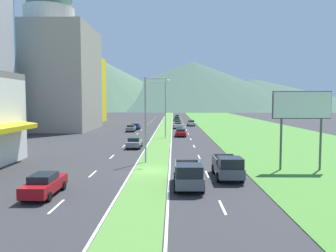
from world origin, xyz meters
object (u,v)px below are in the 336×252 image
Objects in this scene: car_6 at (191,123)px; pickup_truck_0 at (228,167)px; street_lamp_near at (148,114)px; billboard_roadside at (302,109)px; car_2 at (44,184)px; car_1 at (131,128)px; car_0 at (178,125)px; car_4 at (136,126)px; street_lamp_mid at (163,106)px; car_5 at (134,142)px; car_9 at (177,119)px; car_8 at (177,117)px; car_7 at (178,123)px; car_3 at (181,132)px; pickup_truck_1 at (188,175)px.

car_6 is 61.60m from pickup_truck_0.
car_6 is at bearing 82.27° from street_lamp_near.
billboard_roadside reaches higher than car_2.
car_1 is 49.66m from car_2.
car_0 reaches higher than car_4.
car_2 is (-7.10, -36.50, -4.88)m from street_lamp_mid.
car_5 reaches higher than car_9.
car_2 is 1.05× the size of car_8.
car_2 is at bearing 179.92° from car_4.
car_7 is at bearing -176.80° from pickup_truck_0.
street_lamp_near is 77.84m from car_9.
street_lamp_near is 1.96× the size of car_1.
car_7 is at bearing -8.58° from car_2.
car_3 is (10.19, 39.60, -0.06)m from car_2.
street_lamp_near is 11.00m from pickup_truck_0.
car_5 is 0.86× the size of pickup_truck_1.
car_7 is (0.09, 8.25, 0.02)m from car_0.
car_5 is at bearing -8.09° from car_2.
car_9 is at bearing -6.32° from car_2.
car_1 is 1.01× the size of car_6.
car_7 is (-10.75, 57.43, -4.95)m from billboard_roadside.
street_lamp_near is 1.93× the size of car_9.
billboard_roadside is 50.93m from car_4.
pickup_truck_1 is (0.06, -55.83, 0.24)m from car_0.
car_2 is 1.11× the size of car_7.
street_lamp_near is 1.21× the size of billboard_roadside.
car_2 is (-20.74, -8.78, -4.93)m from billboard_roadside.
street_lamp_mid is 2.12× the size of car_9.
pickup_truck_0 is at bearing 1.78° from car_8.
car_0 is (3.69, 45.45, -4.40)m from street_lamp_near.
street_lamp_mid is 2.09× the size of car_2.
car_9 reaches higher than car_8.
billboard_roadside is at bearing -14.41° from street_lamp_near.
car_3 is 0.99× the size of car_8.
billboard_roadside is 1.75× the size of car_7.
pickup_truck_0 is at bearing -151.80° from car_5.
car_8 is 0.96× the size of car_9.
street_lamp_near is 1.91× the size of car_2.
car_7 is 0.78× the size of pickup_truck_1.
car_4 is 0.75× the size of pickup_truck_1.
car_6 is at bearing -11.48° from car_2.
billboard_roadside reaches higher than car_1.
car_5 is at bearing 103.78° from street_lamp_near.
car_3 is 0.97× the size of car_6.
pickup_truck_0 reaches higher than car_9.
billboard_roadside is 1.61× the size of car_5.
car_7 is at bearing -0.47° from car_8.
car_3 is 26.61m from car_7.
car_6 is at bearing -48.77° from car_4.
car_6 is at bearing 77.95° from street_lamp_mid.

